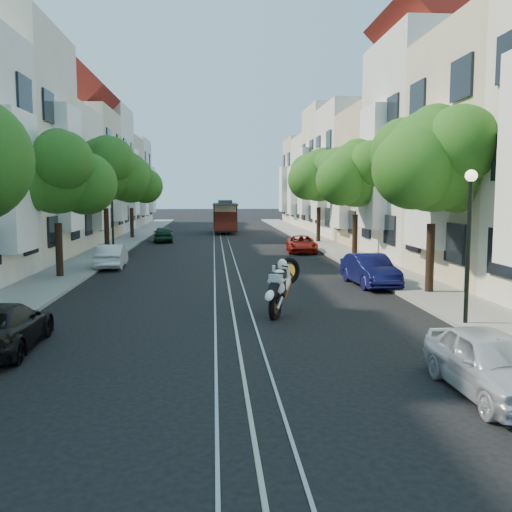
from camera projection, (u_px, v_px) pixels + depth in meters
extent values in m
plane|color=black|center=(222.00, 247.00, 38.98)|extent=(200.00, 200.00, 0.00)
cube|color=gray|center=(327.00, 246.00, 39.50)|extent=(2.50, 80.00, 0.12)
cube|color=gray|center=(115.00, 247.00, 38.43)|extent=(2.50, 80.00, 0.12)
cube|color=gray|center=(214.00, 247.00, 38.93)|extent=(0.06, 80.00, 0.02)
cube|color=gray|center=(222.00, 247.00, 38.98)|extent=(0.06, 80.00, 0.02)
cube|color=gray|center=(230.00, 247.00, 39.02)|extent=(0.06, 80.00, 0.02)
cube|color=tan|center=(222.00, 247.00, 38.98)|extent=(0.08, 80.00, 0.01)
cube|color=white|center=(428.00, 180.00, 23.26)|extent=(0.90, 3.04, 5.50)
cube|color=silver|center=(442.00, 151.00, 31.28)|extent=(7.00, 8.00, 12.00)
cube|color=white|center=(374.00, 168.00, 31.10)|extent=(0.90, 3.04, 6.60)
cube|color=#C6B28C|center=(395.00, 181.00, 39.37)|extent=(7.00, 8.00, 9.00)
cube|color=white|center=(341.00, 192.00, 39.17)|extent=(0.90, 3.04, 4.95)
cube|color=white|center=(365.00, 174.00, 47.22)|extent=(7.00, 8.00, 10.50)
cube|color=white|center=(320.00, 184.00, 47.03)|extent=(0.90, 3.04, 5.78)
cube|color=beige|center=(343.00, 172.00, 55.10)|extent=(7.00, 8.00, 11.50)
cube|color=white|center=(304.00, 181.00, 54.92)|extent=(0.90, 3.04, 6.32)
cube|color=silver|center=(327.00, 184.00, 63.14)|extent=(7.00, 8.00, 9.50)
cube|color=white|center=(293.00, 191.00, 62.94)|extent=(0.90, 3.04, 5.23)
cube|color=beige|center=(314.00, 183.00, 71.04)|extent=(7.00, 8.00, 10.00)
cube|color=white|center=(284.00, 189.00, 70.85)|extent=(0.90, 3.04, 5.50)
cube|color=white|center=(16.00, 181.00, 22.06)|extent=(0.90, 3.04, 5.39)
cube|color=white|center=(68.00, 169.00, 29.90)|extent=(0.90, 3.04, 6.47)
cube|color=silver|center=(40.00, 182.00, 37.61)|extent=(7.00, 8.00, 8.82)
cube|color=white|center=(99.00, 193.00, 37.97)|extent=(0.90, 3.04, 4.85)
cube|color=beige|center=(70.00, 175.00, 45.46)|extent=(7.00, 8.00, 10.29)
cube|color=white|center=(118.00, 185.00, 45.83)|extent=(0.90, 3.04, 5.66)
cube|color=silver|center=(91.00, 172.00, 53.34)|extent=(7.00, 8.00, 11.27)
cube|color=white|center=(132.00, 182.00, 53.72)|extent=(0.90, 3.04, 6.20)
cube|color=#C6B28C|center=(107.00, 184.00, 61.38)|extent=(7.00, 8.00, 9.31)
cube|color=white|center=(143.00, 191.00, 61.74)|extent=(0.90, 3.04, 5.12)
cube|color=white|center=(119.00, 183.00, 69.28)|extent=(7.00, 8.00, 9.80)
cube|color=white|center=(151.00, 190.00, 69.65)|extent=(0.90, 3.04, 5.39)
cylinder|color=black|center=(430.00, 258.00, 20.53)|extent=(0.30, 0.30, 2.45)
sphere|color=#164912|center=(433.00, 161.00, 20.15)|extent=(3.64, 3.64, 3.64)
sphere|color=#164912|center=(457.00, 173.00, 20.77)|extent=(2.91, 2.91, 2.91)
sphere|color=#164912|center=(414.00, 168.00, 19.42)|extent=(2.84, 2.84, 2.84)
sphere|color=#164912|center=(436.00, 135.00, 20.16)|extent=(2.18, 2.18, 2.18)
cylinder|color=black|center=(355.00, 236.00, 31.43)|extent=(0.30, 0.30, 2.38)
sphere|color=#164912|center=(356.00, 175.00, 31.07)|extent=(3.54, 3.54, 3.54)
sphere|color=#164912|center=(373.00, 182.00, 31.69)|extent=(2.83, 2.83, 2.83)
sphere|color=#164912|center=(342.00, 180.00, 30.34)|extent=(2.76, 2.76, 2.76)
sphere|color=#164912|center=(358.00, 158.00, 31.08)|extent=(2.12, 2.12, 2.12)
cylinder|color=black|center=(318.00, 224.00, 42.33)|extent=(0.30, 0.30, 2.52)
sphere|color=#164912|center=(319.00, 176.00, 41.94)|extent=(3.74, 3.74, 3.74)
sphere|color=#164912|center=(332.00, 182.00, 42.56)|extent=(3.00, 3.00, 3.00)
sphere|color=#164912|center=(308.00, 180.00, 41.21)|extent=(2.92, 2.92, 2.92)
sphere|color=#164912|center=(320.00, 164.00, 41.95)|extent=(2.25, 2.25, 2.25)
cylinder|color=black|center=(59.00, 250.00, 24.43)|extent=(0.30, 0.30, 2.27)
sphere|color=#164912|center=(56.00, 174.00, 24.08)|extent=(3.38, 3.38, 3.38)
sphere|color=#164912|center=(86.00, 184.00, 24.70)|extent=(2.70, 2.70, 2.70)
sphere|color=#164912|center=(28.00, 181.00, 23.35)|extent=(2.64, 2.64, 2.64)
sphere|color=#164912|center=(59.00, 153.00, 24.09)|extent=(2.03, 2.03, 2.03)
cylinder|color=black|center=(107.00, 230.00, 35.32)|extent=(0.30, 0.30, 2.62)
sphere|color=#164912|center=(105.00, 169.00, 34.91)|extent=(3.90, 3.90, 3.90)
sphere|color=#164912|center=(125.00, 176.00, 35.53)|extent=(3.12, 3.12, 3.12)
sphere|color=#164912|center=(87.00, 174.00, 34.18)|extent=(3.04, 3.04, 3.04)
sphere|color=#164912|center=(106.00, 154.00, 34.92)|extent=(2.34, 2.34, 2.34)
cylinder|color=black|center=(132.00, 223.00, 46.23)|extent=(0.30, 0.30, 2.38)
sphere|color=#164912|center=(131.00, 181.00, 45.87)|extent=(3.54, 3.54, 3.54)
sphere|color=#164912|center=(146.00, 186.00, 46.49)|extent=(2.83, 2.83, 2.83)
sphere|color=#164912|center=(118.00, 184.00, 45.14)|extent=(2.76, 2.76, 2.76)
sphere|color=#164912|center=(132.00, 170.00, 45.88)|extent=(2.12, 2.12, 2.12)
cylinder|color=black|center=(468.00, 250.00, 15.42)|extent=(0.12, 0.12, 4.00)
sphere|color=#FFF2CC|center=(471.00, 176.00, 15.20)|extent=(0.32, 0.32, 0.32)
cylinder|color=black|center=(113.00, 221.00, 32.33)|extent=(0.12, 0.12, 4.00)
sphere|color=#FFF2CC|center=(112.00, 185.00, 32.12)|extent=(0.32, 0.32, 0.32)
torus|color=black|center=(275.00, 307.00, 16.64)|extent=(0.52, 0.87, 0.88)
torus|color=black|center=(289.00, 271.00, 17.82)|extent=(0.80, 0.59, 0.86)
ellipsoid|color=white|center=(282.00, 282.00, 17.14)|extent=(0.96, 1.30, 1.07)
ellipsoid|color=white|center=(278.00, 277.00, 16.83)|extent=(0.67, 0.78, 0.60)
cube|color=black|center=(273.00, 288.00, 16.43)|extent=(0.48, 0.65, 0.45)
cube|color=silver|center=(278.00, 278.00, 16.81)|extent=(0.62, 0.74, 0.25)
sphere|color=black|center=(282.00, 272.00, 17.15)|extent=(0.31, 0.31, 0.31)
cube|color=black|center=(225.00, 228.00, 53.54)|extent=(2.13, 7.25, 0.27)
cube|color=#4B150C|center=(225.00, 217.00, 53.43)|extent=(2.20, 4.53, 2.17)
cube|color=beige|center=(225.00, 208.00, 53.34)|extent=(2.25, 4.58, 0.54)
cube|color=#2D2D30|center=(225.00, 204.00, 53.30)|extent=(2.31, 7.25, 0.16)
cube|color=#2D2D30|center=(225.00, 202.00, 53.27)|extent=(1.29, 4.08, 0.32)
imported|color=silver|center=(491.00, 363.00, 10.28)|extent=(1.47, 3.54, 1.20)
imported|color=#0C0D3C|center=(370.00, 270.00, 22.60)|extent=(1.62, 3.90, 1.25)
imported|color=maroon|center=(302.00, 244.00, 35.35)|extent=(2.03, 3.92, 1.06)
imported|color=black|center=(1.00, 327.00, 13.14)|extent=(1.72, 4.00, 1.15)
imported|color=silver|center=(112.00, 256.00, 28.03)|extent=(1.40, 3.61, 1.17)
imported|color=black|center=(163.00, 234.00, 43.09)|extent=(1.80, 3.65, 1.20)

